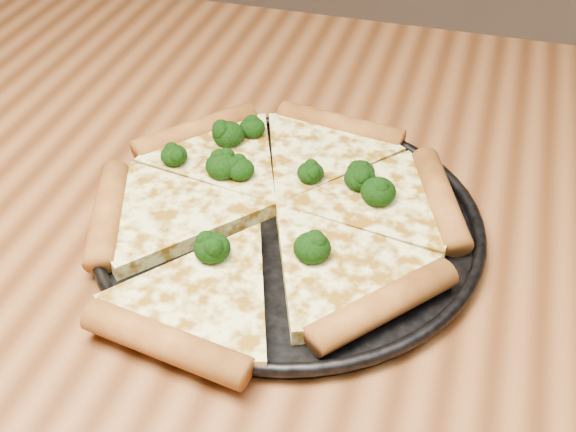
# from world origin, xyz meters

# --- Properties ---
(dining_table) EXTENTS (1.20, 0.90, 0.75)m
(dining_table) POSITION_xyz_m (0.00, 0.00, 0.66)
(dining_table) COLOR brown
(dining_table) RESTS_ON ground
(pizza_pan) EXTENTS (0.33, 0.33, 0.02)m
(pizza_pan) POSITION_xyz_m (0.08, 0.02, 0.76)
(pizza_pan) COLOR black
(pizza_pan) RESTS_ON dining_table
(pizza) EXTENTS (0.33, 0.35, 0.03)m
(pizza) POSITION_xyz_m (0.07, 0.02, 0.77)
(pizza) COLOR #F2EF94
(pizza) RESTS_ON pizza_pan
(broccoli_florets) EXTENTS (0.22, 0.20, 0.02)m
(broccoli_florets) POSITION_xyz_m (0.06, 0.05, 0.78)
(broccoli_florets) COLOR black
(broccoli_florets) RESTS_ON pizza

